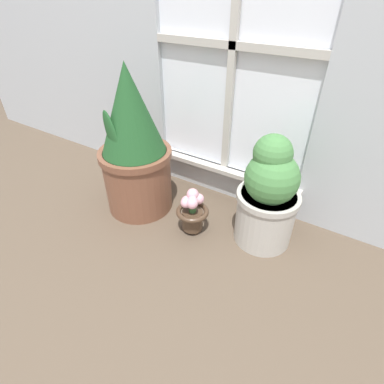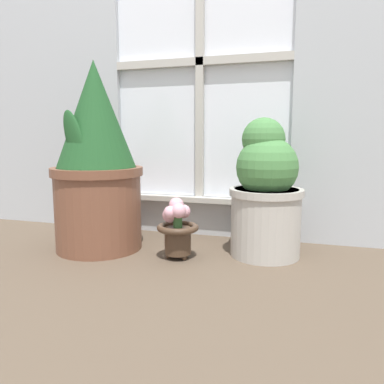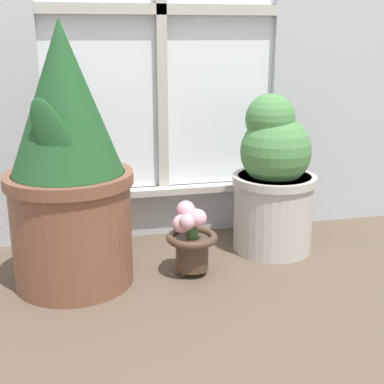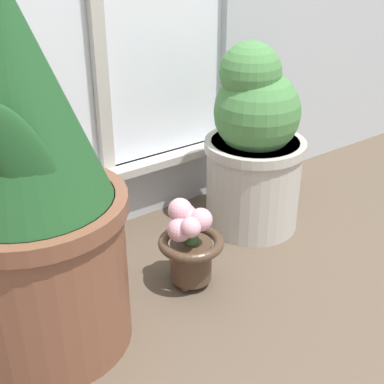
# 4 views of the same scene
# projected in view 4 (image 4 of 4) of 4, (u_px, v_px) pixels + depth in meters

# --- Properties ---
(ground_plane) EXTENTS (10.00, 10.00, 0.00)m
(ground_plane) POSITION_uv_depth(u_px,v_px,m) (216.00, 313.00, 1.25)
(ground_plane) COLOR brown
(potted_plant_left) EXTENTS (0.37, 0.37, 0.77)m
(potted_plant_left) POSITION_uv_depth(u_px,v_px,m) (29.00, 189.00, 1.02)
(potted_plant_left) COLOR brown
(potted_plant_left) RESTS_ON ground_plane
(potted_plant_right) EXTENTS (0.29, 0.29, 0.54)m
(potted_plant_right) POSITION_uv_depth(u_px,v_px,m) (254.00, 146.00, 1.50)
(potted_plant_right) COLOR #B7B2A8
(potted_plant_right) RESTS_ON ground_plane
(flower_vase) EXTENTS (0.16, 0.16, 0.23)m
(flower_vase) POSITION_uv_depth(u_px,v_px,m) (190.00, 242.00, 1.30)
(flower_vase) COLOR #473323
(flower_vase) RESTS_ON ground_plane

